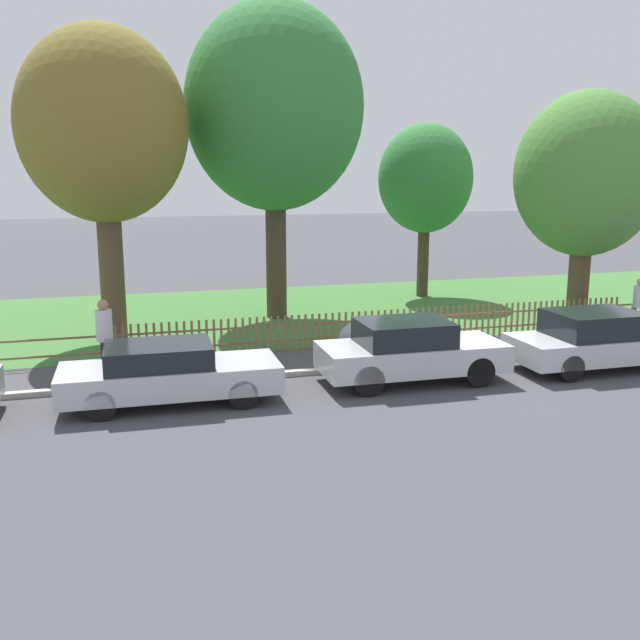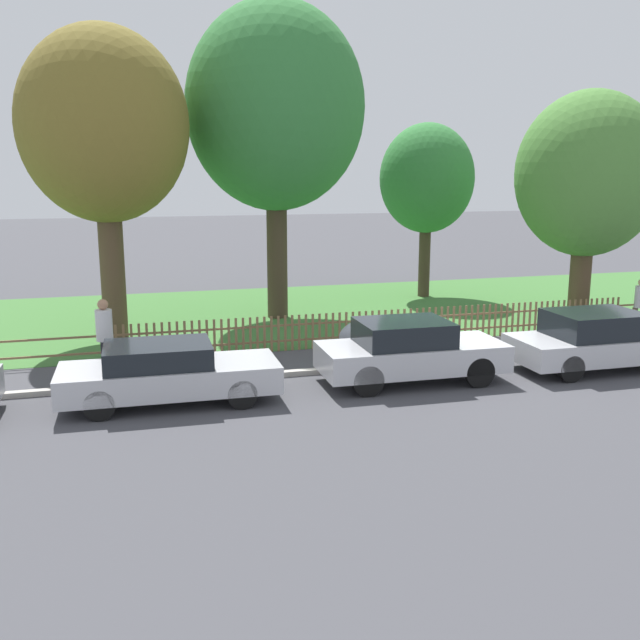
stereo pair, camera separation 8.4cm
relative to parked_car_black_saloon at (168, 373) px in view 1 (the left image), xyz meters
The scene contains 14 objects.
ground_plane 6.19m from the parked_car_black_saloon, 10.36° to the left, with size 120.00×120.00×0.00m, color #424247.
kerb_stone 6.21m from the parked_car_black_saloon, 11.27° to the left, with size 38.98×0.20×0.12m, color #B2ADA3.
grass_strip 10.47m from the parked_car_black_saloon, 54.56° to the left, with size 38.98×10.02×0.01m, color #3D7033.
park_fence 7.01m from the parked_car_black_saloon, 30.12° to the left, with size 38.98×0.05×0.93m.
parked_car_black_saloon is the anchor object (origin of this frame).
parked_car_navy_estate 5.22m from the parked_car_black_saloon, ahead, with size 4.09×1.75×1.39m.
parked_car_red_compact 9.91m from the parked_car_black_saloon, ahead, with size 4.28×1.77×1.38m.
covered_motorcycle 5.41m from the parked_car_black_saloon, 20.20° to the left, with size 1.96×0.82×1.12m.
tree_nearest_kerb 8.11m from the parked_car_black_saloon, 99.07° to the left, with size 4.46×4.46×8.32m.
tree_behind_motorcycle 10.51m from the parked_car_black_saloon, 63.11° to the left, with size 5.40×5.40×9.57m.
tree_mid_park 14.71m from the parked_car_black_saloon, 45.35° to the left, with size 3.40×3.40×6.27m.
tree_far_left 14.15m from the parked_car_black_saloon, 20.20° to the left, with size 4.27×4.27×6.93m.
pedestrian_near_fence 2.47m from the parked_car_black_saloon, 119.56° to the left, with size 0.41×0.42×1.81m.
pedestrian_by_lamp 13.57m from the parked_car_black_saloon, 11.12° to the left, with size 0.46×0.46×1.61m.
Camera 1 is at (-6.90, -15.07, 4.56)m, focal length 40.00 mm.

